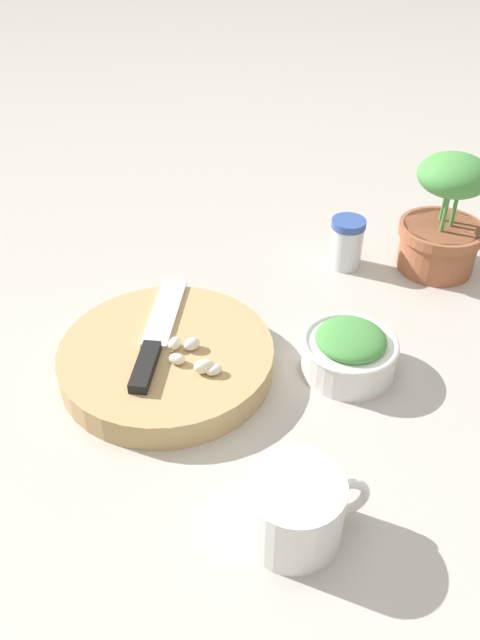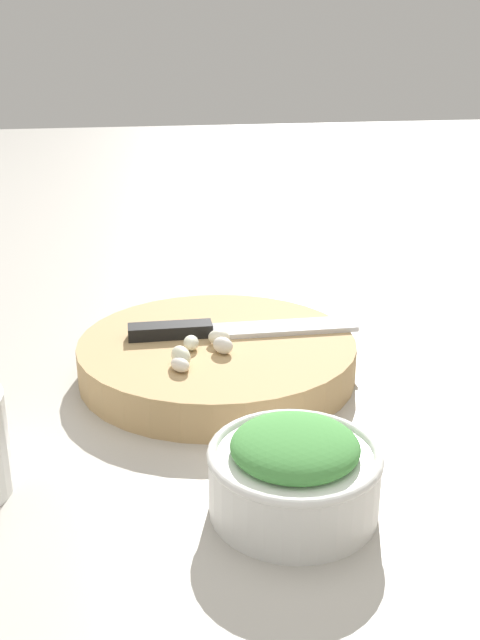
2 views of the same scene
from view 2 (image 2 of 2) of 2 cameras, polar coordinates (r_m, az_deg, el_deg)
name	(u,v)px [view 2 (image 2 of 2)]	position (r m, az deg, el deg)	size (l,w,h in m)	color
ground_plane	(240,430)	(0.61, 0.00, -8.79)	(5.00, 5.00, 0.00)	#B2ADA3
cutting_board	(221,357)	(0.70, -1.51, -2.94)	(0.27, 0.27, 0.04)	tan
chef_knife	(229,329)	(0.71, -0.85, -0.72)	(0.23, 0.04, 0.01)	black
garlic_cloves	(199,349)	(0.66, -3.29, -2.34)	(0.07, 0.08, 0.02)	silver
herb_bowl	(294,471)	(0.50, 4.36, -11.97)	(0.12, 0.12, 0.06)	silver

